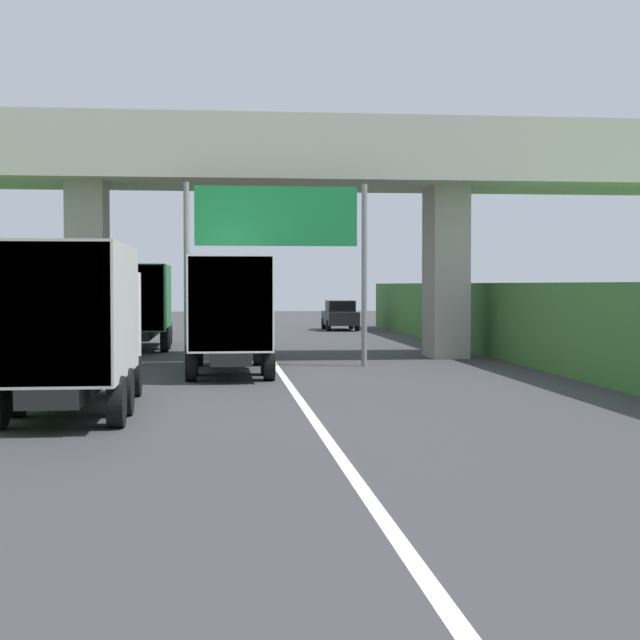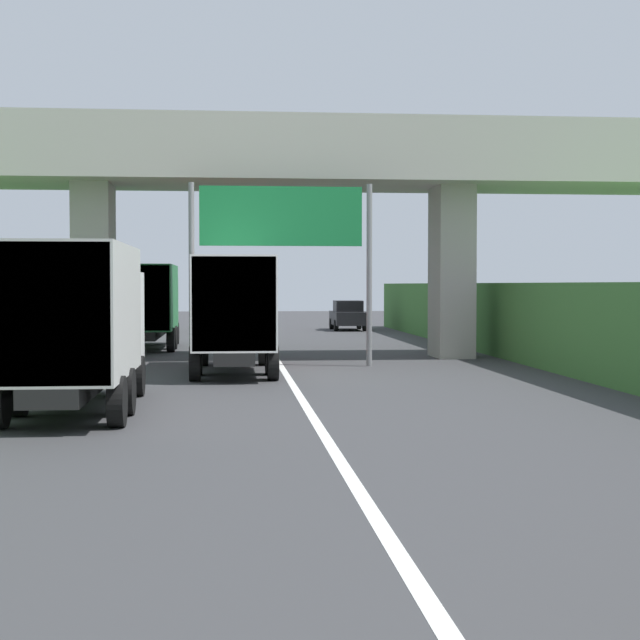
# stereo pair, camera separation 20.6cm
# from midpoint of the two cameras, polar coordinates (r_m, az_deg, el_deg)

# --- Properties ---
(lane_centre_stripe) EXTENTS (0.20, 101.34, 0.01)m
(lane_centre_stripe) POSITION_cam_midpoint_polar(r_m,az_deg,el_deg) (27.48, -2.29, -3.44)
(lane_centre_stripe) COLOR white
(lane_centre_stripe) RESTS_ON ground
(overpass_bridge) EXTENTS (40.00, 4.80, 8.38)m
(overpass_bridge) POSITION_cam_midpoint_polar(r_m,az_deg,el_deg) (35.20, -3.11, 8.19)
(overpass_bridge) COLOR #ADA89E
(overpass_bridge) RESTS_ON ground
(overhead_highway_sign) EXTENTS (5.88, 0.18, 5.88)m
(overhead_highway_sign) POSITION_cam_midpoint_polar(r_m,az_deg,el_deg) (31.35, -2.76, 5.28)
(overhead_highway_sign) COLOR slate
(overhead_highway_sign) RESTS_ON ground
(truck_green) EXTENTS (2.44, 7.30, 3.44)m
(truck_green) POSITION_cam_midpoint_polar(r_m,az_deg,el_deg) (40.96, -10.54, 1.05)
(truck_green) COLOR black
(truck_green) RESTS_ON ground
(truck_red) EXTENTS (2.44, 7.30, 3.44)m
(truck_red) POSITION_cam_midpoint_polar(r_m,az_deg,el_deg) (29.12, -5.53, 0.67)
(truck_red) COLOR black
(truck_red) RESTS_ON ground
(truck_white) EXTENTS (2.44, 7.30, 3.44)m
(truck_white) POSITION_cam_midpoint_polar(r_m,az_deg,el_deg) (20.77, -14.41, 0.05)
(truck_white) COLOR black
(truck_white) RESTS_ON ground
(car_black) EXTENTS (1.86, 4.10, 1.72)m
(car_black) POSITION_cam_midpoint_polar(r_m,az_deg,el_deg) (56.62, 1.08, 0.27)
(car_black) COLOR black
(car_black) RESTS_ON ground
(car_silver) EXTENTS (1.86, 4.10, 1.72)m
(car_silver) POSITION_cam_midpoint_polar(r_m,az_deg,el_deg) (56.01, -6.04, 0.24)
(car_silver) COLOR #B2B5B7
(car_silver) RESTS_ON ground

